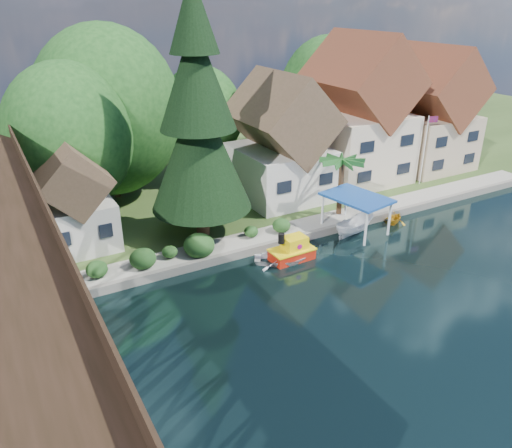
# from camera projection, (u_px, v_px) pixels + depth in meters

# --- Properties ---
(ground) EXTENTS (140.00, 140.00, 0.00)m
(ground) POSITION_uv_depth(u_px,v_px,m) (321.00, 308.00, 30.09)
(ground) COLOR black
(ground) RESTS_ON ground
(bank) EXTENTS (140.00, 52.00, 0.50)m
(bank) POSITION_uv_depth(u_px,v_px,m) (144.00, 158.00, 56.93)
(bank) COLOR #2C451B
(bank) RESTS_ON ground
(seawall) EXTENTS (60.00, 0.40, 0.62)m
(seawall) POSITION_uv_depth(u_px,v_px,m) (301.00, 238.00, 38.09)
(seawall) COLOR slate
(seawall) RESTS_ON ground
(promenade) EXTENTS (50.00, 2.60, 0.06)m
(promenade) POSITION_uv_depth(u_px,v_px,m) (313.00, 224.00, 39.92)
(promenade) COLOR gray
(promenade) RESTS_ON bank
(trestle_bridge) EXTENTS (4.12, 44.18, 9.30)m
(trestle_bridge) POSITION_uv_depth(u_px,v_px,m) (4.00, 256.00, 24.83)
(trestle_bridge) COLOR black
(trestle_bridge) RESTS_ON ground
(house_left) EXTENTS (7.64, 8.64, 11.02)m
(house_left) POSITION_uv_depth(u_px,v_px,m) (281.00, 146.00, 43.75)
(house_left) COLOR beige
(house_left) RESTS_ON bank
(house_center) EXTENTS (8.65, 9.18, 13.89)m
(house_center) POSITION_uv_depth(u_px,v_px,m) (358.00, 119.00, 47.62)
(house_center) COLOR beige
(house_center) RESTS_ON bank
(house_right) EXTENTS (8.15, 8.64, 12.45)m
(house_right) POSITION_uv_depth(u_px,v_px,m) (429.00, 117.00, 51.50)
(house_right) COLOR tan
(house_right) RESTS_ON bank
(shed) EXTENTS (5.09, 5.40, 7.85)m
(shed) POSITION_uv_depth(u_px,v_px,m) (74.00, 204.00, 35.08)
(shed) COLOR beige
(shed) RESTS_ON bank
(bg_trees) EXTENTS (49.90, 13.30, 10.57)m
(bg_trees) POSITION_uv_depth(u_px,v_px,m) (193.00, 117.00, 44.34)
(bg_trees) COLOR #382314
(bg_trees) RESTS_ON bank
(shrubs) EXTENTS (15.76, 2.47, 1.70)m
(shrubs) POSITION_uv_depth(u_px,v_px,m) (190.00, 246.00, 34.87)
(shrubs) COLOR #1E4217
(shrubs) RESTS_ON bank
(conifer) EXTENTS (7.40, 7.40, 18.21)m
(conifer) POSITION_uv_depth(u_px,v_px,m) (198.00, 120.00, 34.66)
(conifer) COLOR #382314
(conifer) RESTS_ON bank
(palm_tree) EXTENTS (4.77, 4.77, 5.10)m
(palm_tree) POSITION_uv_depth(u_px,v_px,m) (342.00, 163.00, 39.90)
(palm_tree) COLOR #382314
(palm_tree) RESTS_ON bank
(flagpole) EXTENTS (1.02, 0.28, 6.63)m
(flagpole) POSITION_uv_depth(u_px,v_px,m) (426.00, 143.00, 46.81)
(flagpole) COLOR white
(flagpole) RESTS_ON bank
(tugboat) EXTENTS (3.20, 1.79, 2.30)m
(tugboat) POSITION_uv_depth(u_px,v_px,m) (292.00, 251.00, 35.35)
(tugboat) COLOR #B31C0B
(tugboat) RESTS_ON ground
(boat_white_a) EXTENTS (4.47, 4.07, 0.76)m
(boat_white_a) POSITION_uv_depth(u_px,v_px,m) (280.00, 258.00, 35.02)
(boat_white_a) COLOR white
(boat_white_a) RESTS_ON ground
(boat_canopy) EXTENTS (4.24, 5.49, 3.20)m
(boat_canopy) POSITION_uv_depth(u_px,v_px,m) (355.00, 218.00, 38.82)
(boat_canopy) COLOR white
(boat_canopy) RESTS_ON ground
(boat_yellow) EXTENTS (2.82, 2.65, 1.18)m
(boat_yellow) POSITION_uv_depth(u_px,v_px,m) (394.00, 217.00, 41.03)
(boat_yellow) COLOR yellow
(boat_yellow) RESTS_ON ground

